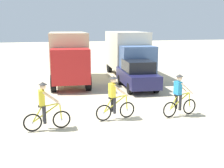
{
  "coord_description": "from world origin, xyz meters",
  "views": [
    {
      "loc": [
        -3.26,
        -8.05,
        3.77
      ],
      "look_at": [
        -0.15,
        4.08,
        1.1
      ],
      "focal_mm": 43.66,
      "sensor_mm": 36.0,
      "label": 1
    }
  ],
  "objects_px": {
    "cyclist_cowboy_hat": "(114,100)",
    "cyclist_near_camera": "(179,97)",
    "box_truck_tan_camper": "(69,55)",
    "box_truck_cream_rv": "(128,52)",
    "sedan_parked": "(137,74)",
    "cyclist_orange_shirt": "(45,108)"
  },
  "relations": [
    {
      "from": "cyclist_cowboy_hat",
      "to": "cyclist_near_camera",
      "type": "distance_m",
      "value": 2.79
    },
    {
      "from": "box_truck_tan_camper",
      "to": "box_truck_cream_rv",
      "type": "distance_m",
      "value": 4.61
    },
    {
      "from": "box_truck_cream_rv",
      "to": "sedan_parked",
      "type": "bearing_deg",
      "value": -99.45
    },
    {
      "from": "box_truck_tan_camper",
      "to": "cyclist_orange_shirt",
      "type": "distance_m",
      "value": 8.93
    },
    {
      "from": "sedan_parked",
      "to": "box_truck_tan_camper",
      "type": "bearing_deg",
      "value": 141.17
    },
    {
      "from": "cyclist_orange_shirt",
      "to": "box_truck_tan_camper",
      "type": "bearing_deg",
      "value": 78.82
    },
    {
      "from": "box_truck_tan_camper",
      "to": "box_truck_cream_rv",
      "type": "bearing_deg",
      "value": 12.17
    },
    {
      "from": "cyclist_orange_shirt",
      "to": "cyclist_near_camera",
      "type": "height_order",
      "value": "same"
    },
    {
      "from": "cyclist_orange_shirt",
      "to": "cyclist_cowboy_hat",
      "type": "xyz_separation_m",
      "value": [
        2.75,
        0.5,
        -0.0
      ]
    },
    {
      "from": "sedan_parked",
      "to": "cyclist_cowboy_hat",
      "type": "bearing_deg",
      "value": -118.75
    },
    {
      "from": "cyclist_cowboy_hat",
      "to": "cyclist_near_camera",
      "type": "xyz_separation_m",
      "value": [
        2.78,
        -0.25,
        0.0
      ]
    },
    {
      "from": "box_truck_cream_rv",
      "to": "cyclist_cowboy_hat",
      "type": "bearing_deg",
      "value": -110.78
    },
    {
      "from": "box_truck_tan_camper",
      "to": "sedan_parked",
      "type": "height_order",
      "value": "box_truck_tan_camper"
    },
    {
      "from": "box_truck_tan_camper",
      "to": "box_truck_cream_rv",
      "type": "relative_size",
      "value": 1.0
    },
    {
      "from": "cyclist_orange_shirt",
      "to": "cyclist_near_camera",
      "type": "bearing_deg",
      "value": 2.54
    },
    {
      "from": "cyclist_near_camera",
      "to": "cyclist_cowboy_hat",
      "type": "bearing_deg",
      "value": 174.76
    },
    {
      "from": "box_truck_tan_camper",
      "to": "cyclist_orange_shirt",
      "type": "height_order",
      "value": "box_truck_tan_camper"
    },
    {
      "from": "cyclist_near_camera",
      "to": "box_truck_cream_rv",
      "type": "bearing_deg",
      "value": 85.71
    },
    {
      "from": "box_truck_cream_rv",
      "to": "sedan_parked",
      "type": "relative_size",
      "value": 1.6
    },
    {
      "from": "cyclist_cowboy_hat",
      "to": "box_truck_tan_camper",
      "type": "bearing_deg",
      "value": 97.13
    },
    {
      "from": "sedan_parked",
      "to": "cyclist_cowboy_hat",
      "type": "xyz_separation_m",
      "value": [
        -2.81,
        -5.12,
        -0.04
      ]
    },
    {
      "from": "box_truck_tan_camper",
      "to": "box_truck_cream_rv",
      "type": "xyz_separation_m",
      "value": [
        4.51,
        0.97,
        0.0
      ]
    }
  ]
}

